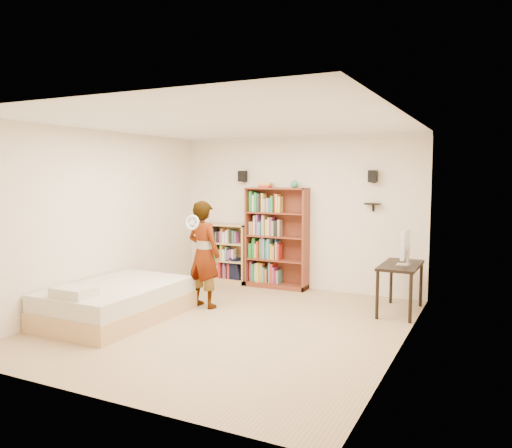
% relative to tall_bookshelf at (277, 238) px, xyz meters
% --- Properties ---
extents(ground, '(4.50, 5.00, 0.01)m').
position_rel_tall_bookshelf_xyz_m(ground, '(0.33, -2.33, -0.90)').
color(ground, tan).
rests_on(ground, ground).
extents(room_shell, '(4.52, 5.02, 2.71)m').
position_rel_tall_bookshelf_xyz_m(room_shell, '(0.33, -2.33, 0.86)').
color(room_shell, silver).
rests_on(room_shell, ground).
extents(crown_molding, '(4.50, 5.00, 0.06)m').
position_rel_tall_bookshelf_xyz_m(crown_molding, '(0.33, -2.33, 1.77)').
color(crown_molding, silver).
rests_on(crown_molding, room_shell).
extents(speaker_left, '(0.14, 0.12, 0.20)m').
position_rel_tall_bookshelf_xyz_m(speaker_left, '(-0.72, 0.07, 1.10)').
color(speaker_left, black).
rests_on(speaker_left, room_shell).
extents(speaker_right, '(0.14, 0.12, 0.20)m').
position_rel_tall_bookshelf_xyz_m(speaker_right, '(1.68, 0.07, 1.10)').
color(speaker_right, black).
rests_on(speaker_right, room_shell).
extents(wall_shelf, '(0.25, 0.16, 0.02)m').
position_rel_tall_bookshelf_xyz_m(wall_shelf, '(1.68, 0.08, 0.65)').
color(wall_shelf, black).
rests_on(wall_shelf, room_shell).
extents(tall_bookshelf, '(1.13, 0.33, 1.80)m').
position_rel_tall_bookshelf_xyz_m(tall_bookshelf, '(0.00, 0.00, 0.00)').
color(tall_bookshelf, maroon).
rests_on(tall_bookshelf, ground).
extents(low_bookshelf, '(0.88, 0.33, 1.10)m').
position_rel_tall_bookshelf_xyz_m(low_bookshelf, '(-1.05, 0.00, -0.35)').
color(low_bookshelf, tan).
rests_on(low_bookshelf, ground).
extents(computer_desk, '(0.53, 1.06, 0.72)m').
position_rel_tall_bookshelf_xyz_m(computer_desk, '(2.29, -0.70, -0.54)').
color(computer_desk, black).
rests_on(computer_desk, ground).
extents(imac, '(0.18, 0.52, 0.51)m').
position_rel_tall_bookshelf_xyz_m(imac, '(2.34, -0.78, 0.08)').
color(imac, silver).
rests_on(imac, computer_desk).
extents(daybed, '(1.34, 2.06, 0.61)m').
position_rel_tall_bookshelf_xyz_m(daybed, '(-1.23, -2.79, -0.59)').
color(daybed, beige).
rests_on(daybed, ground).
extents(person, '(0.66, 0.51, 1.63)m').
position_rel_tall_bookshelf_xyz_m(person, '(-0.47, -1.70, -0.08)').
color(person, black).
rests_on(person, ground).
extents(wii_wheel, '(0.23, 0.09, 0.23)m').
position_rel_tall_bookshelf_xyz_m(wii_wheel, '(-0.47, -2.01, 0.43)').
color(wii_wheel, silver).
rests_on(wii_wheel, person).
extents(navy_bag, '(0.36, 0.25, 0.48)m').
position_rel_tall_bookshelf_xyz_m(navy_bag, '(-0.88, 0.00, -0.66)').
color(navy_bag, black).
rests_on(navy_bag, ground).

